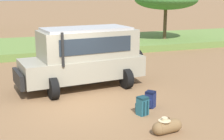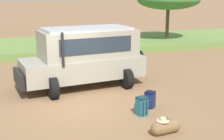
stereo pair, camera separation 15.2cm
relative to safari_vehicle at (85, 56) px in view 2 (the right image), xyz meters
name	(u,v)px [view 2 (the right image)]	position (x,y,z in m)	size (l,w,h in m)	color
ground_plane	(81,107)	(-0.76, -2.34, -1.29)	(320.00, 320.00, 0.00)	olive
grass_bank	(41,46)	(-0.76, 9.47, -1.07)	(120.00, 7.00, 0.44)	olive
safari_vehicle	(85,56)	(0.00, 0.00, 0.00)	(5.45, 3.09, 2.44)	gray
backpack_beside_front_wheel	(150,100)	(1.43, -3.13, -1.02)	(0.44, 0.43, 0.57)	navy
backpack_cluster_center	(141,106)	(0.89, -3.63, -1.00)	(0.38, 0.44, 0.60)	#235B6B
duffel_bag_low_black_case	(166,127)	(0.96, -5.09, -1.10)	(0.92, 0.44, 0.48)	brown
acacia_tree_right_mid	(168,0)	(8.46, 8.53, 2.01)	(4.57, 4.66, 4.04)	brown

